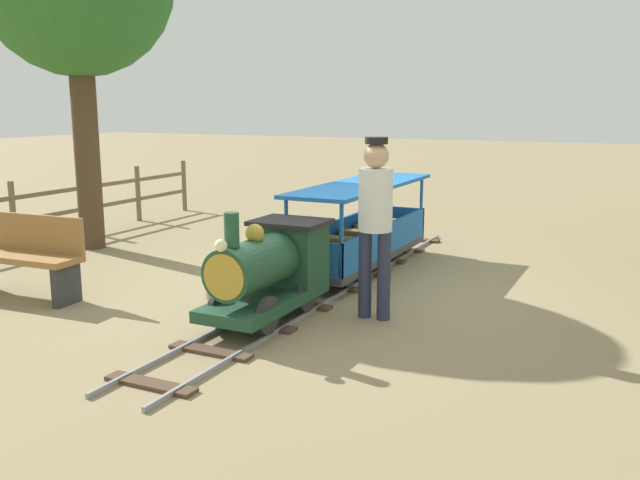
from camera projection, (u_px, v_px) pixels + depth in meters
name	position (u px, v px, depth m)	size (l,w,h in m)	color
ground_plane	(327.00, 289.00, 7.19)	(60.00, 60.00, 0.00)	#8C7A56
track	(328.00, 286.00, 7.22)	(0.71, 6.40, 0.04)	gray
locomotive	(270.00, 267.00, 6.05)	(0.67, 1.45, 1.02)	#1E472D
passenger_car	(362.00, 234.00, 7.93)	(0.77, 2.70, 0.97)	#3F3F3F
conductor_person	(375.00, 213.00, 6.03)	(0.30, 0.30, 1.62)	#282D47
park_bench	(24.00, 256.00, 6.81)	(1.32, 0.47, 0.82)	olive
fence_section	(13.00, 213.00, 9.12)	(0.08, 7.48, 0.90)	#756047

